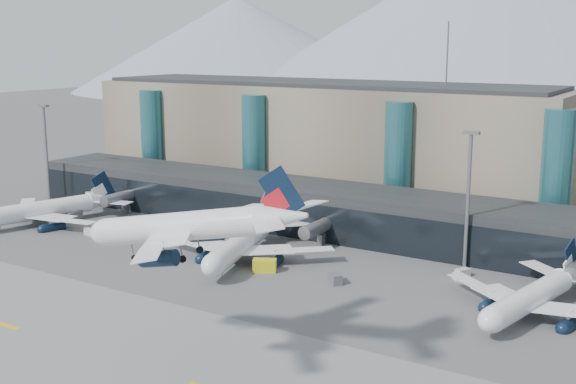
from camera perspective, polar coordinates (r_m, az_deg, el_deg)
The scene contains 19 objects.
ground at distance 112.74m, azimuth -9.29°, elevation -9.84°, with size 900.00×900.00×0.00m, color #515154.
runway_strip at distance 102.86m, azimuth -14.89°, elevation -12.26°, with size 400.00×40.00×0.04m, color slate.
runway_markings at distance 102.84m, azimuth -14.89°, elevation -12.25°, with size 128.00×1.00×0.02m.
concourse at distance 157.21m, azimuth 4.54°, elevation -1.59°, with size 170.00×27.00×10.00m.
terminal_main at distance 194.94m, azimuth 2.42°, elevation 4.18°, with size 130.00×30.00×31.00m.
teal_towers at distance 176.49m, azimuth 2.70°, elevation 2.90°, with size 116.40×19.40×46.00m.
lightmast_left at distance 195.85m, azimuth -18.57°, elevation 3.30°, with size 3.00×1.20×25.60m.
lightmast_mid at distance 135.21m, azimuth 14.06°, elevation -0.01°, with size 3.00×1.20×25.60m.
hero_jet at distance 89.14m, azimuth -6.87°, elevation -2.12°, with size 31.98×31.60×10.33m.
jet_parked_left at distance 176.03m, azimuth -18.06°, elevation -0.85°, with size 35.50×37.06×11.89m.
jet_parked_mid at distance 140.71m, azimuth -3.39°, elevation -3.35°, with size 36.00×37.51×12.04m.
jet_parked_right at distance 119.05m, azimuth 19.24°, elevation -7.09°, with size 32.76×33.43×10.77m.
veh_a at distance 162.65m, azimuth -15.26°, elevation -2.98°, with size 3.37×1.89×1.89m, color silver.
veh_b at distance 158.96m, azimuth -9.56°, elevation -3.13°, with size 2.69×1.65×1.55m, color gold.
veh_c at distance 126.63m, azimuth 3.76°, elevation -6.82°, with size 3.21×1.69×1.78m, color #505056.
veh_d at distance 133.40m, azimuth 13.63°, elevation -6.23°, with size 2.62×1.40×1.50m, color silver.
veh_f at distance 176.99m, azimuth -16.57°, elevation -1.83°, with size 3.84×2.03×2.14m, color #505056.
veh_g at distance 131.31m, azimuth 13.25°, elevation -6.56°, with size 2.09×1.22×1.22m, color silver.
veh_h at distance 132.46m, azimuth -1.86°, elevation -5.83°, with size 4.25×2.23×2.35m, color gold.
Camera 1 is at (69.67, -78.44, 41.27)m, focal length 45.00 mm.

